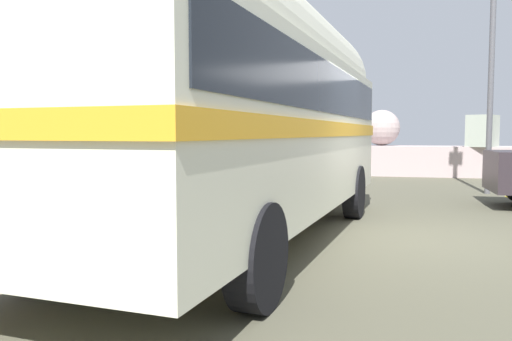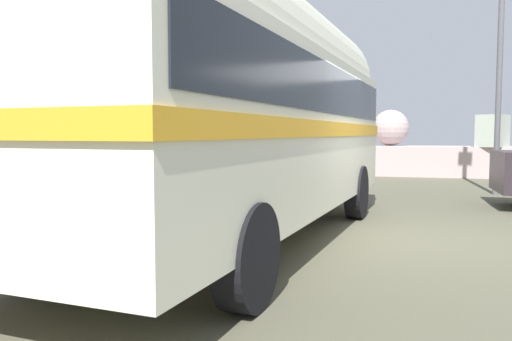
# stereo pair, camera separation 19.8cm
# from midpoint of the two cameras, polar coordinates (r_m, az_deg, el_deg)

# --- Properties ---
(ground) EXTENTS (32.00, 26.00, 0.02)m
(ground) POSITION_cam_midpoint_polar(r_m,az_deg,el_deg) (7.99, 15.42, -7.23)
(ground) COLOR #535140
(breakwater) EXTENTS (31.36, 2.36, 2.46)m
(breakwater) POSITION_cam_midpoint_polar(r_m,az_deg,el_deg) (19.66, 14.32, 1.51)
(breakwater) COLOR #B8A4A3
(breakwater) RESTS_ON ground
(vintage_coach) EXTENTS (3.35, 8.80, 3.70)m
(vintage_coach) POSITION_cam_midpoint_polar(r_m,az_deg,el_deg) (7.19, -1.88, 8.01)
(vintage_coach) COLOR black
(vintage_coach) RESTS_ON ground
(second_coach) EXTENTS (2.83, 8.69, 3.70)m
(second_coach) POSITION_cam_midpoint_polar(r_m,az_deg,el_deg) (11.44, -25.83, 6.18)
(second_coach) COLOR black
(second_coach) RESTS_ON ground
(lamp_post) EXTENTS (0.44, 1.00, 7.35)m
(lamp_post) POSITION_cam_midpoint_polar(r_m,az_deg,el_deg) (14.36, 24.67, 13.93)
(lamp_post) COLOR #5B5B60
(lamp_post) RESTS_ON ground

